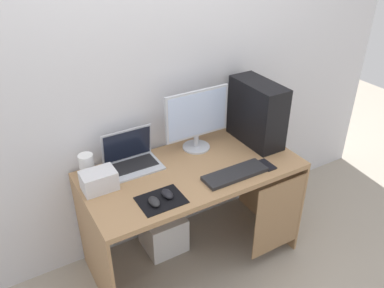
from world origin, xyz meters
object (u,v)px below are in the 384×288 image
object	(u,v)px
mouse_right	(154,202)
cell_phone	(266,165)
projector	(99,181)
mouse_left	(167,194)
laptop	(132,159)
pc_tower	(257,113)
subwoofer	(163,231)
keyboard	(235,174)
monitor	(197,119)
speaker	(87,166)

from	to	relation	value
mouse_right	cell_phone	size ratio (longest dim) A/B	0.74
projector	mouse_left	size ratio (longest dim) A/B	2.08
laptop	projector	distance (m)	0.30
pc_tower	subwoofer	world-z (taller)	pc_tower
pc_tower	mouse_right	distance (m)	1.00
keyboard	cell_phone	xyz separation A→B (m)	(0.24, -0.01, -0.01)
monitor	keyboard	distance (m)	0.46
mouse_left	cell_phone	world-z (taller)	mouse_left
pc_tower	cell_phone	xyz separation A→B (m)	(-0.14, -0.30, -0.22)
laptop	mouse_left	bearing A→B (deg)	-83.59
speaker	cell_phone	bearing A→B (deg)	-24.27
cell_phone	subwoofer	xyz separation A→B (m)	(-0.57, 0.40, -0.62)
subwoofer	laptop	bearing A→B (deg)	167.15
pc_tower	cell_phone	size ratio (longest dim) A/B	3.39
projector	monitor	bearing A→B (deg)	8.66
monitor	mouse_left	world-z (taller)	monitor
projector	cell_phone	xyz separation A→B (m)	(1.01, -0.30, -0.05)
cell_phone	keyboard	bearing A→B (deg)	177.03
mouse_left	subwoofer	xyz separation A→B (m)	(0.13, 0.37, -0.64)
subwoofer	monitor	bearing A→B (deg)	2.98
subwoofer	projector	bearing A→B (deg)	-167.60
projector	cell_phone	size ratio (longest dim) A/B	1.54
speaker	keyboard	bearing A→B (deg)	-29.79
monitor	mouse_right	xyz separation A→B (m)	(-0.52, -0.41, -0.20)
projector	keyboard	distance (m)	0.82
projector	speaker	bearing A→B (deg)	97.13
monitor	projector	distance (m)	0.76
keyboard	subwoofer	bearing A→B (deg)	130.48
pc_tower	speaker	distance (m)	1.19
projector	mouse_left	world-z (taller)	projector
projector	mouse_right	size ratio (longest dim) A/B	2.08
mouse_left	mouse_right	world-z (taller)	same
speaker	mouse_left	distance (m)	0.54
laptop	subwoofer	bearing A→B (deg)	-12.85
laptop	keyboard	bearing A→B (deg)	-40.17
mouse_left	cell_phone	bearing A→B (deg)	-2.65
pc_tower	mouse_right	xyz separation A→B (m)	(-0.93, -0.29, -0.20)
monitor	subwoofer	world-z (taller)	monitor
speaker	mouse_left	xyz separation A→B (m)	(0.33, -0.43, -0.05)
cell_phone	mouse_left	bearing A→B (deg)	177.35
monitor	cell_phone	distance (m)	0.55
keyboard	laptop	bearing A→B (deg)	139.83
pc_tower	cell_phone	bearing A→B (deg)	-114.59
monitor	projector	world-z (taller)	monitor
projector	subwoofer	bearing A→B (deg)	12.40
mouse_left	projector	bearing A→B (deg)	138.59
laptop	projector	bearing A→B (deg)	-152.50
monitor	mouse_left	size ratio (longest dim) A/B	4.85
speaker	mouse_left	size ratio (longest dim) A/B	1.60
pc_tower	mouse_left	world-z (taller)	pc_tower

